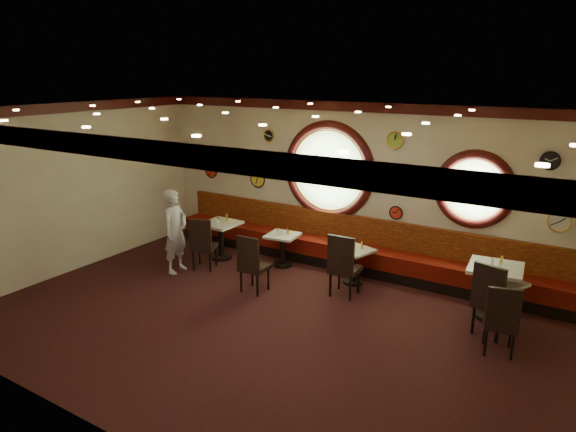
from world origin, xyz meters
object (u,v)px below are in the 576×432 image
object	(u,v)px
table_a	(221,236)
condiment_b_bottle	(288,230)
table_c	(354,262)
condiment_e_salt	(499,277)
condiment_d_pepper	(500,264)
condiment_a_bottle	(227,218)
condiment_c_pepper	(354,246)
chair_a	(202,241)
chair_e	(502,316)
waiter	(175,231)
chair_c	(343,262)
condiment_d_bottle	(502,260)
condiment_c_salt	(353,246)
condiment_c_bottle	(362,245)
condiment_a_pepper	(218,221)
condiment_a_salt	(219,219)
chair_d	(491,295)
condiment_d_salt	(492,262)
table_b	(283,246)
condiment_b_salt	(278,231)
condiment_b_pepper	(281,232)
condiment_e_pepper	(505,280)
table_d	(494,286)
table_e	(500,296)
condiment_e_bottle	(507,276)
chair_b	(251,261)

from	to	relation	value
table_a	condiment_b_bottle	size ratio (longest dim) A/B	5.11
table_c	condiment_e_salt	world-z (taller)	condiment_e_salt
condiment_d_pepper	condiment_a_bottle	world-z (taller)	condiment_d_pepper
condiment_c_pepper	chair_a	bearing A→B (deg)	-160.94
table_a	table_c	bearing A→B (deg)	5.27
chair_e	waiter	distance (m)	5.88
chair_c	condiment_d_bottle	size ratio (longest dim) A/B	5.06
condiment_c_salt	condiment_d_pepper	size ratio (longest dim) A/B	0.88
chair_e	condiment_c_bottle	distance (m)	2.93
condiment_a_pepper	waiter	bearing A→B (deg)	-106.19
table_a	condiment_a_salt	world-z (taller)	condiment_a_salt
chair_d	condiment_d_salt	world-z (taller)	chair_d
table_b	chair_e	size ratio (longest dim) A/B	1.03
table_b	condiment_d_pepper	distance (m)	4.08
table_a	condiment_d_salt	world-z (taller)	condiment_d_salt
condiment_d_bottle	condiment_e_salt	distance (m)	0.29
chair_c	chair_d	world-z (taller)	chair_d
chair_c	condiment_b_salt	bearing A→B (deg)	156.15
condiment_b_pepper	condiment_e_pepper	distance (m)	4.19
chair_c	condiment_d_pepper	size ratio (longest dim) A/B	6.94
table_d	condiment_c_bottle	world-z (taller)	table_d
condiment_d_bottle	table_c	bearing A→B (deg)	-179.20
chair_c	condiment_c_pepper	distance (m)	0.66
condiment_b_pepper	condiment_c_pepper	world-z (taller)	condiment_c_pepper
condiment_c_pepper	condiment_d_pepper	world-z (taller)	condiment_d_pepper
condiment_a_bottle	condiment_e_salt	world-z (taller)	condiment_a_bottle
table_a	chair_e	world-z (taller)	chair_e
table_e	condiment_d_pepper	distance (m)	0.50
chair_a	condiment_d_pepper	distance (m)	5.32
condiment_a_pepper	chair_c	bearing A→B (deg)	-6.00
table_b	condiment_a_bottle	size ratio (longest dim) A/B	4.04
table_e	condiment_b_pepper	distance (m)	4.14
table_c	condiment_e_bottle	size ratio (longest dim) A/B	5.37
table_c	condiment_b_pepper	bearing A→B (deg)	178.42
table_c	condiment_b_salt	distance (m)	1.68
table_a	condiment_a_bottle	xyz separation A→B (m)	(0.08, 0.13, 0.37)
table_a	condiment_e_salt	bearing A→B (deg)	1.18
table_c	chair_b	distance (m)	1.89
condiment_d_pepper	condiment_e_pepper	world-z (taller)	condiment_d_pepper
chair_c	condiment_e_bottle	distance (m)	2.57
table_a	chair_b	world-z (taller)	chair_b
table_c	condiment_e_pepper	bearing A→B (deg)	-4.83
condiment_a_pepper	condiment_e_salt	xyz separation A→B (m)	(5.37, 0.18, -0.12)
condiment_d_bottle	condiment_e_salt	xyz separation A→B (m)	(0.02, -0.19, -0.22)
table_e	condiment_d_bottle	xyz separation A→B (m)	(-0.07, 0.22, 0.52)
condiment_e_bottle	table_c	bearing A→B (deg)	178.53
condiment_b_salt	condiment_a_pepper	world-z (taller)	condiment_a_pepper
table_c	chair_d	distance (m)	2.62
condiment_d_salt	condiment_b_bottle	world-z (taller)	condiment_d_salt
chair_b	condiment_e_salt	xyz separation A→B (m)	(3.82, 1.18, 0.11)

